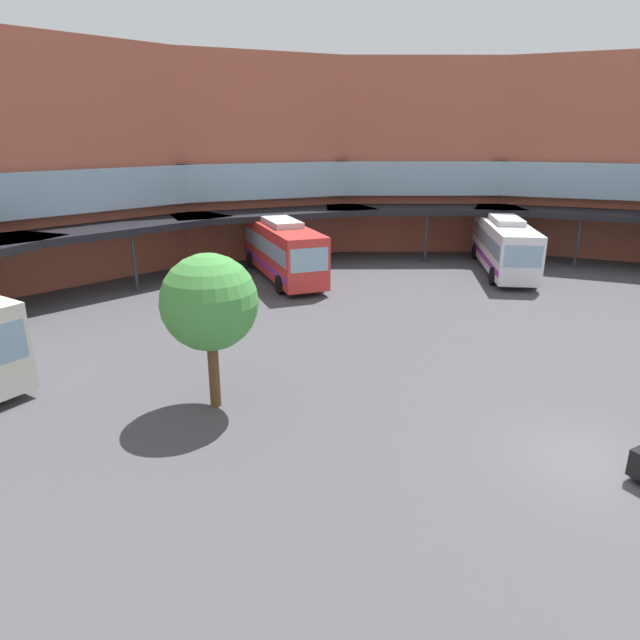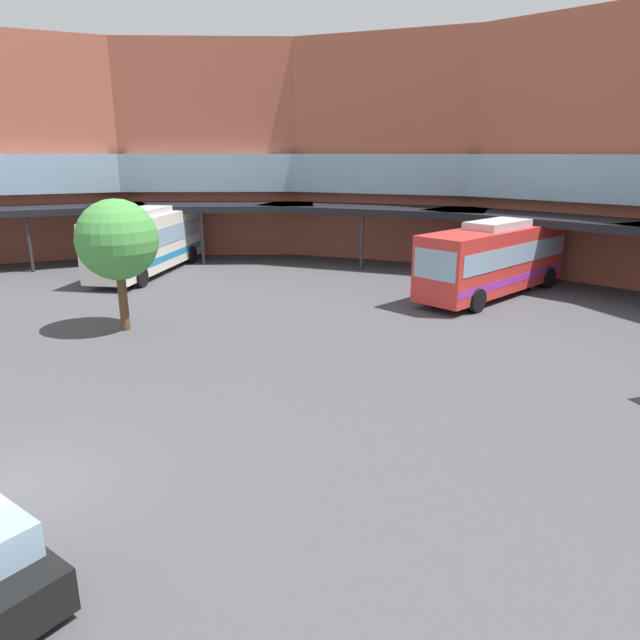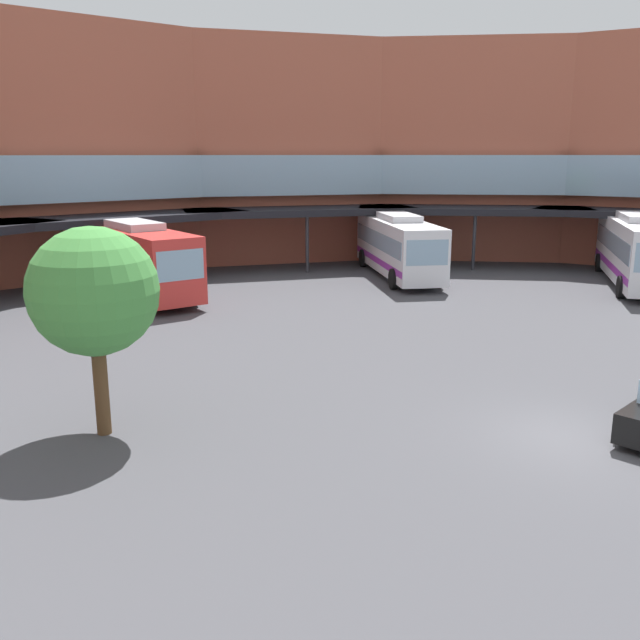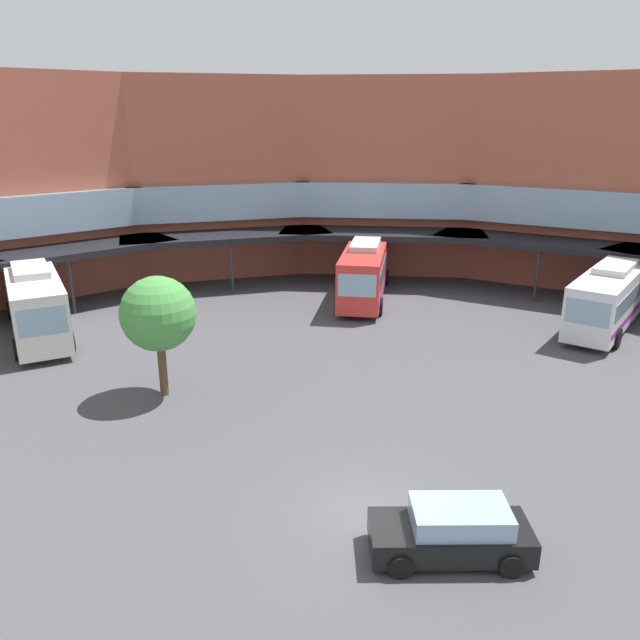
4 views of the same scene
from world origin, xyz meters
The scene contains 5 objects.
ground_plane centered at (0.00, 0.00, 0.00)m, with size 114.82×114.82×0.00m, color #47474C.
station_building centered at (0.00, 20.49, 6.78)m, with size 72.21×38.37×14.06m.
bus_1 centered at (16.67, 16.41, 1.83)m, with size 9.08×9.90×3.62m.
bus_2 centered at (3.60, 23.12, 1.89)m, with size 4.93×10.61×3.74m.
plaza_tree centered at (-7.37, 9.24, 3.66)m, with size 3.17×3.17×5.27m.
Camera 1 is at (-14.15, -6.92, 8.85)m, focal length 31.33 mm.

